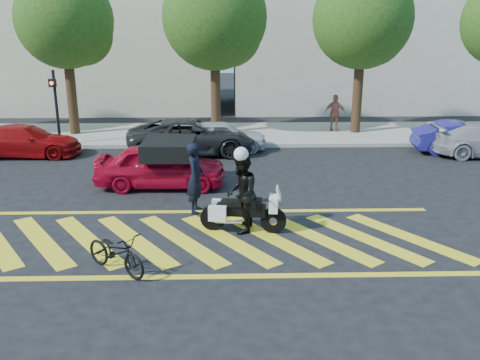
{
  "coord_description": "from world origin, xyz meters",
  "views": [
    {
      "loc": [
        0.52,
        -11.23,
        4.9
      ],
      "look_at": [
        0.84,
        1.42,
        1.05
      ],
      "focal_mm": 38.0,
      "sensor_mm": 36.0,
      "label": 1
    }
  ],
  "objects_px": {
    "bicycle": "(116,252)",
    "parked_right": "(462,138)",
    "officer_moto": "(241,193)",
    "officer_bike": "(195,178)",
    "police_motorcycle": "(242,212)",
    "parked_mid_right": "(221,136)",
    "parked_mid_left": "(191,137)",
    "red_convertible": "(161,166)",
    "parked_left": "(26,141)"
  },
  "relations": [
    {
      "from": "bicycle",
      "to": "parked_mid_left",
      "type": "relative_size",
      "value": 0.33
    },
    {
      "from": "officer_bike",
      "to": "parked_mid_right",
      "type": "xyz_separation_m",
      "value": [
        0.61,
        7.08,
        -0.34
      ]
    },
    {
      "from": "officer_moto",
      "to": "parked_mid_right",
      "type": "relative_size",
      "value": 0.54
    },
    {
      "from": "officer_bike",
      "to": "red_convertible",
      "type": "relative_size",
      "value": 0.48
    },
    {
      "from": "officer_bike",
      "to": "parked_right",
      "type": "xyz_separation_m",
      "value": [
        10.25,
        6.46,
        -0.34
      ]
    },
    {
      "from": "officer_bike",
      "to": "parked_mid_right",
      "type": "distance_m",
      "value": 7.11
    },
    {
      "from": "parked_mid_left",
      "to": "parked_mid_right",
      "type": "bearing_deg",
      "value": -72.84
    },
    {
      "from": "police_motorcycle",
      "to": "parked_mid_right",
      "type": "xyz_separation_m",
      "value": [
        -0.6,
        8.49,
        0.11
      ]
    },
    {
      "from": "bicycle",
      "to": "parked_mid_right",
      "type": "relative_size",
      "value": 0.46
    },
    {
      "from": "police_motorcycle",
      "to": "parked_mid_left",
      "type": "distance_m",
      "value": 8.19
    },
    {
      "from": "officer_moto",
      "to": "parked_mid_right",
      "type": "xyz_separation_m",
      "value": [
        -0.58,
        8.5,
        -0.36
      ]
    },
    {
      "from": "officer_moto",
      "to": "red_convertible",
      "type": "relative_size",
      "value": 0.49
    },
    {
      "from": "officer_bike",
      "to": "parked_left",
      "type": "bearing_deg",
      "value": 54.0
    },
    {
      "from": "officer_moto",
      "to": "parked_left",
      "type": "bearing_deg",
      "value": -124.99
    },
    {
      "from": "parked_mid_left",
      "to": "parked_mid_right",
      "type": "relative_size",
      "value": 1.36
    },
    {
      "from": "bicycle",
      "to": "parked_right",
      "type": "relative_size",
      "value": 0.44
    },
    {
      "from": "parked_mid_left",
      "to": "parked_right",
      "type": "bearing_deg",
      "value": -96.57
    },
    {
      "from": "bicycle",
      "to": "parked_left",
      "type": "xyz_separation_m",
      "value": [
        -5.55,
        9.94,
        0.17
      ]
    },
    {
      "from": "officer_moto",
      "to": "parked_right",
      "type": "xyz_separation_m",
      "value": [
        9.05,
        7.88,
        -0.36
      ]
    },
    {
      "from": "police_motorcycle",
      "to": "parked_left",
      "type": "xyz_separation_m",
      "value": [
        -8.2,
        7.82,
        0.09
      ]
    },
    {
      "from": "parked_left",
      "to": "officer_bike",
      "type": "bearing_deg",
      "value": -132.16
    },
    {
      "from": "officer_moto",
      "to": "red_convertible",
      "type": "xyz_separation_m",
      "value": [
        -2.42,
        3.71,
        -0.3
      ]
    },
    {
      "from": "officer_moto",
      "to": "bicycle",
      "type": "bearing_deg",
      "value": -42.5
    },
    {
      "from": "parked_left",
      "to": "parked_right",
      "type": "height_order",
      "value": "parked_right"
    },
    {
      "from": "police_motorcycle",
      "to": "officer_moto",
      "type": "distance_m",
      "value": 0.48
    },
    {
      "from": "bicycle",
      "to": "officer_moto",
      "type": "distance_m",
      "value": 3.43
    },
    {
      "from": "police_motorcycle",
      "to": "red_convertible",
      "type": "xyz_separation_m",
      "value": [
        -2.44,
        3.7,
        0.18
      ]
    },
    {
      "from": "red_convertible",
      "to": "parked_mid_left",
      "type": "relative_size",
      "value": 0.81
    },
    {
      "from": "officer_bike",
      "to": "officer_moto",
      "type": "height_order",
      "value": "officer_moto"
    },
    {
      "from": "police_motorcycle",
      "to": "red_convertible",
      "type": "relative_size",
      "value": 0.53
    },
    {
      "from": "officer_bike",
      "to": "police_motorcycle",
      "type": "distance_m",
      "value": 1.91
    },
    {
      "from": "parked_mid_left",
      "to": "parked_mid_right",
      "type": "distance_m",
      "value": 1.27
    },
    {
      "from": "police_motorcycle",
      "to": "red_convertible",
      "type": "bearing_deg",
      "value": 132.08
    },
    {
      "from": "officer_bike",
      "to": "police_motorcycle",
      "type": "xyz_separation_m",
      "value": [
        1.21,
        -1.41,
        -0.45
      ]
    },
    {
      "from": "bicycle",
      "to": "parked_right",
      "type": "bearing_deg",
      "value": -10.93
    },
    {
      "from": "police_motorcycle",
      "to": "officer_moto",
      "type": "relative_size",
      "value": 1.08
    },
    {
      "from": "red_convertible",
      "to": "parked_right",
      "type": "height_order",
      "value": "red_convertible"
    },
    {
      "from": "officer_bike",
      "to": "officer_moto",
      "type": "xyz_separation_m",
      "value": [
        1.19,
        -1.42,
        0.02
      ]
    },
    {
      "from": "parked_mid_right",
      "to": "parked_mid_left",
      "type": "bearing_deg",
      "value": 108.96
    },
    {
      "from": "red_convertible",
      "to": "parked_right",
      "type": "distance_m",
      "value": 12.21
    },
    {
      "from": "bicycle",
      "to": "red_convertible",
      "type": "height_order",
      "value": "red_convertible"
    },
    {
      "from": "officer_moto",
      "to": "police_motorcycle",
      "type": "bearing_deg",
      "value": 118.23
    },
    {
      "from": "parked_mid_right",
      "to": "parked_right",
      "type": "relative_size",
      "value": 0.97
    },
    {
      "from": "red_convertible",
      "to": "parked_left",
      "type": "height_order",
      "value": "red_convertible"
    },
    {
      "from": "officer_bike",
      "to": "officer_moto",
      "type": "bearing_deg",
      "value": -133.4
    },
    {
      "from": "officer_bike",
      "to": "parked_left",
      "type": "height_order",
      "value": "officer_bike"
    },
    {
      "from": "red_convertible",
      "to": "police_motorcycle",
      "type": "bearing_deg",
      "value": -145.71
    },
    {
      "from": "parked_left",
      "to": "parked_mid_right",
      "type": "relative_size",
      "value": 1.14
    },
    {
      "from": "red_convertible",
      "to": "parked_left",
      "type": "distance_m",
      "value": 7.08
    },
    {
      "from": "red_convertible",
      "to": "parked_right",
      "type": "relative_size",
      "value": 1.06
    }
  ]
}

